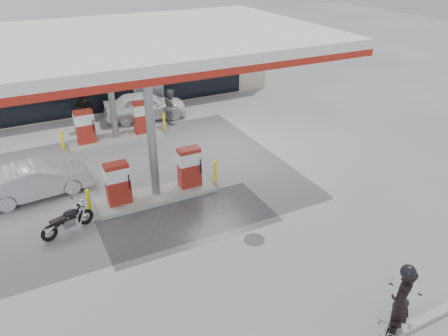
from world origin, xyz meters
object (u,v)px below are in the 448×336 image
(pump_island_near, at_px, (155,181))
(parked_car_right, at_px, (176,83))
(attendant, at_px, (171,106))
(biker_walking, at_px, (84,111))
(biker_main, at_px, (401,302))
(pump_island_far, at_px, (115,127))
(main_motorcycle, at_px, (398,315))
(parked_motorcycle, at_px, (68,221))
(sedan_white, at_px, (145,105))
(hatchback_silver, at_px, (36,180))

(pump_island_near, height_order, parked_car_right, pump_island_near)
(attendant, xyz_separation_m, biker_walking, (-4.31, 1.20, 0.06))
(biker_main, xyz_separation_m, parked_car_right, (2.29, 20.88, -0.42))
(pump_island_near, height_order, pump_island_far, same)
(pump_island_near, xyz_separation_m, attendant, (3.29, 7.00, 0.22))
(biker_main, distance_m, attendant, 15.88)
(main_motorcycle, xyz_separation_m, biker_main, (-0.16, -0.10, 0.58))
(pump_island_near, bearing_deg, biker_walking, 97.15)
(parked_motorcycle, bearing_deg, pump_island_near, -6.43)
(sedan_white, xyz_separation_m, hatchback_silver, (-6.22, -6.00, -0.09))
(main_motorcycle, relative_size, parked_car_right, 0.39)
(parked_motorcycle, distance_m, hatchback_silver, 3.06)
(parked_motorcycle, distance_m, biker_walking, 9.29)
(main_motorcycle, bearing_deg, pump_island_near, 79.02)
(sedan_white, bearing_deg, biker_main, -169.03)
(hatchback_silver, bearing_deg, parked_car_right, -49.32)
(attendant, bearing_deg, main_motorcycle, -164.81)
(sedan_white, distance_m, attendant, 1.61)
(pump_island_far, distance_m, main_motorcycle, 15.16)
(parked_motorcycle, bearing_deg, hatchback_silver, 82.62)
(biker_main, distance_m, sedan_white, 17.11)
(main_motorcycle, distance_m, parked_car_right, 20.89)
(main_motorcycle, distance_m, parked_motorcycle, 10.45)
(pump_island_far, relative_size, parked_car_right, 1.24)
(pump_island_near, relative_size, main_motorcycle, 3.17)
(biker_main, height_order, parked_car_right, biker_main)
(parked_car_right, bearing_deg, biker_walking, 115.57)
(sedan_white, height_order, parked_car_right, sedan_white)
(main_motorcycle, height_order, biker_main, biker_main)
(pump_island_far, relative_size, hatchback_silver, 1.28)
(pump_island_far, xyz_separation_m, attendant, (3.29, 1.00, 0.22))
(hatchback_silver, distance_m, biker_walking, 6.70)
(parked_motorcycle, bearing_deg, pump_island_far, 44.15)
(main_motorcycle, relative_size, sedan_white, 0.37)
(pump_island_near, bearing_deg, hatchback_silver, 151.14)
(pump_island_far, height_order, hatchback_silver, pump_island_far)
(pump_island_near, relative_size, parked_motorcycle, 2.80)
(pump_island_near, relative_size, parked_car_right, 1.24)
(pump_island_near, xyz_separation_m, biker_walking, (-1.03, 8.20, 0.28))
(parked_motorcycle, distance_m, sedan_white, 10.58)
(biker_main, bearing_deg, pump_island_near, -96.93)
(parked_motorcycle, relative_size, biker_walking, 0.93)
(parked_car_right, bearing_deg, sedan_white, 134.59)
(parked_motorcycle, height_order, hatchback_silver, hatchback_silver)
(pump_island_far, bearing_deg, biker_walking, 115.06)
(pump_island_near, distance_m, hatchback_silver, 4.56)
(biker_main, height_order, hatchback_silver, biker_main)
(pump_island_near, height_order, main_motorcycle, pump_island_near)
(pump_island_far, xyz_separation_m, hatchback_silver, (-3.99, -3.80, -0.05))
(biker_main, distance_m, biker_walking, 17.60)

